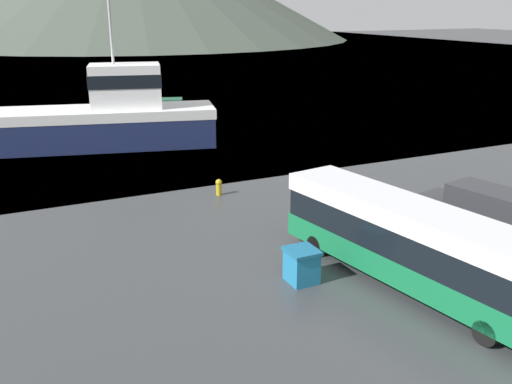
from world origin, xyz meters
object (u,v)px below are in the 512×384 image
object	(u,v)px
fishing_boat	(110,116)
storage_bin	(302,265)
small_boat	(148,104)
delivery_van	(481,212)
tour_bus	(410,241)

from	to	relation	value
fishing_boat	storage_bin	size ratio (longest dim) A/B	12.37
fishing_boat	small_boat	bearing A→B (deg)	-10.94
delivery_van	small_boat	bearing A→B (deg)	85.30
tour_bus	fishing_boat	xyz separation A→B (m)	(-5.47, 28.66, 0.48)
fishing_boat	small_boat	xyz separation A→B (m)	(7.05, 15.13, -1.82)
delivery_van	small_boat	world-z (taller)	delivery_van
fishing_boat	small_boat	distance (m)	16.79
fishing_boat	delivery_van	bearing A→B (deg)	-142.10
delivery_van	small_boat	size ratio (longest dim) A/B	0.78
delivery_van	storage_bin	distance (m)	9.82
delivery_van	small_boat	distance (m)	41.74
tour_bus	fishing_boat	world-z (taller)	fishing_boat
storage_bin	small_boat	bearing A→B (deg)	82.91
tour_bus	delivery_van	xyz separation A→B (m)	(6.19, 2.32, -0.53)
fishing_boat	tour_bus	bearing A→B (deg)	-155.17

